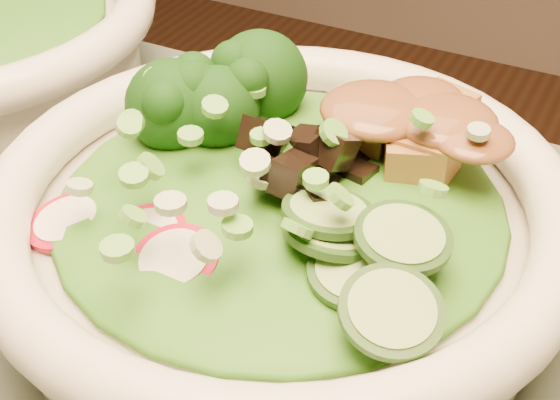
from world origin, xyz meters
The scene contains 9 objects.
salad_bowl centered at (0.09, 0.17, 0.79)m, with size 0.31×0.31×0.08m.
lettuce_bed centered at (0.09, 0.17, 0.82)m, with size 0.23×0.23×0.03m, color #2E6B16.
broccoli_florets centered at (0.03, 0.21, 0.84)m, with size 0.09×0.08×0.05m, color black, non-canonical shape.
radish_slices centered at (0.05, 0.11, 0.82)m, with size 0.13×0.05×0.02m, color #B30D28, non-canonical shape.
cucumber_slices centered at (0.15, 0.13, 0.83)m, with size 0.08×0.08×0.04m, color #9CC16B, non-canonical shape.
mushroom_heap centered at (0.09, 0.18, 0.83)m, with size 0.08×0.08×0.05m, color black, non-canonical shape.
tofu_cubes centered at (0.13, 0.23, 0.83)m, with size 0.10×0.07×0.04m, color olive, non-canonical shape.
peanut_sauce centered at (0.13, 0.23, 0.85)m, with size 0.08×0.06×0.02m, color brown.
scallion_garnish centered at (0.09, 0.17, 0.85)m, with size 0.22×0.22×0.03m, color #67B840, non-canonical shape.
Camera 1 is at (0.23, -0.11, 1.06)m, focal length 50.00 mm.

